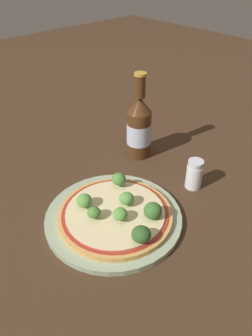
{
  "coord_description": "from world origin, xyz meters",
  "views": [
    {
      "loc": [
        0.37,
        -0.31,
        0.47
      ],
      "look_at": [
        -0.05,
        0.08,
        0.06
      ],
      "focal_mm": 35.0,
      "sensor_mm": 36.0,
      "label": 1
    }
  ],
  "objects": [
    {
      "name": "broccoli_floret_6",
      "position": [
        -0.05,
        -0.04,
        0.04
      ],
      "size": [
        0.03,
        0.03,
        0.03
      ],
      "color": "#89A866",
      "rests_on": "pizza"
    },
    {
      "name": "beer_bottle",
      "position": [
        -0.14,
        0.21,
        0.08
      ],
      "size": [
        0.06,
        0.06,
        0.22
      ],
      "color": "#472814",
      "rests_on": "ground_plane"
    },
    {
      "name": "pepper_shaker",
      "position": [
        0.04,
        0.21,
        0.03
      ],
      "size": [
        0.04,
        0.04,
        0.07
      ],
      "color": "silver",
      "rests_on": "ground_plane"
    },
    {
      "name": "broccoli_floret_5",
      "position": [
        0.01,
        0.03,
        0.04
      ],
      "size": [
        0.03,
        0.03,
        0.03
      ],
      "color": "#89A866",
      "rests_on": "pizza"
    },
    {
      "name": "broccoli_floret_2",
      "position": [
        -0.01,
        -0.04,
        0.04
      ],
      "size": [
        0.03,
        0.03,
        0.03
      ],
      "color": "#89A866",
      "rests_on": "pizza"
    },
    {
      "name": "broccoli_floret_1",
      "position": [
        0.09,
        -0.02,
        0.04
      ],
      "size": [
        0.04,
        0.04,
        0.03
      ],
      "color": "#89A866",
      "rests_on": "pizza"
    },
    {
      "name": "pizza",
      "position": [
        0.01,
        -0.0,
        0.02
      ],
      "size": [
        0.23,
        0.23,
        0.01
      ],
      "color": "tan",
      "rests_on": "plate"
    },
    {
      "name": "plate",
      "position": [
        0.0,
        -0.0,
        0.01
      ],
      "size": [
        0.28,
        0.28,
        0.01
      ],
      "color": "#93A384",
      "rests_on": "ground_plane"
    },
    {
      "name": "ground_plane",
      "position": [
        0.0,
        0.0,
        0.0
      ],
      "size": [
        3.0,
        3.0,
        0.0
      ],
      "primitive_type": "plane",
      "color": "#3D2819"
    },
    {
      "name": "broccoli_floret_0",
      "position": [
        0.03,
        -0.01,
        0.04
      ],
      "size": [
        0.03,
        0.03,
        0.03
      ],
      "color": "#89A866",
      "rests_on": "pizza"
    },
    {
      "name": "broccoli_floret_4",
      "position": [
        -0.05,
        0.06,
        0.04
      ],
      "size": [
        0.03,
        0.03,
        0.03
      ],
      "color": "#89A866",
      "rests_on": "pizza"
    },
    {
      "name": "broccoli_floret_3",
      "position": [
        0.07,
        0.04,
        0.04
      ],
      "size": [
        0.04,
        0.04,
        0.03
      ],
      "color": "#89A866",
      "rests_on": "pizza"
    }
  ]
}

